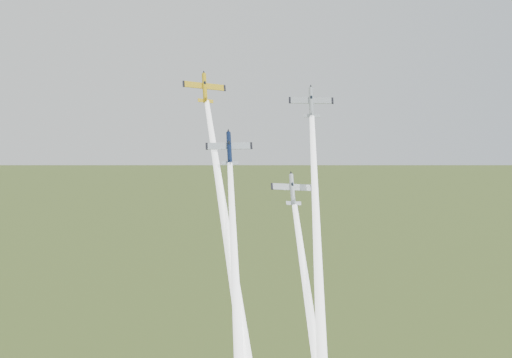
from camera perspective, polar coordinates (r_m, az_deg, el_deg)
name	(u,v)px	position (r m, az deg, el deg)	size (l,w,h in m)	color
plane_yellow	(205,88)	(128.36, -4.58, 8.08)	(8.73, 8.66, 1.37)	gold
smoke_trail_yellow	(228,240)	(112.81, -2.52, -5.46)	(2.27, 2.27, 58.85)	white
plane_navy	(229,148)	(119.21, -2.40, 2.74)	(8.74, 8.67, 1.37)	#0C1837
smoke_trail_navy	(239,353)	(105.22, -1.54, -15.24)	(2.27, 2.27, 69.08)	white
plane_silver_right	(311,102)	(122.99, 4.93, 6.79)	(8.54, 8.47, 1.34)	#A4ACB1
smoke_trail_silver_right	(320,312)	(105.43, 5.72, -11.70)	(2.27, 2.27, 74.84)	white
plane_silver_low	(292,189)	(115.44, 3.25, -0.93)	(7.74, 7.68, 1.21)	#B3BCC2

